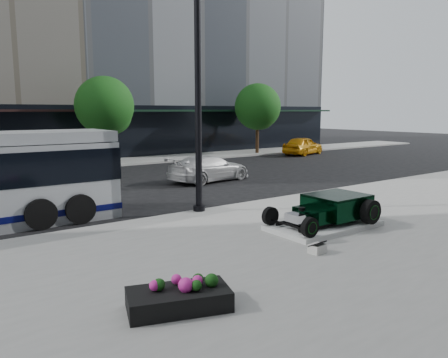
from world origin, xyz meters
TOP-DOWN VIEW (x-y plane):
  - ground at (0.00, 0.00)m, footprint 120.00×120.00m
  - sidewalk_far at (0.00, 14.00)m, footprint 70.00×4.00m
  - street_trees at (1.15, 13.07)m, footprint 29.80×3.80m
  - display_plinth at (0.30, -6.31)m, footprint 3.40×1.80m
  - hot_rod at (0.64, -6.31)m, footprint 3.22×2.00m
  - info_plaque at (-1.63, -7.79)m, footprint 0.43×0.34m
  - lamppost at (-1.49, -2.20)m, footprint 0.41×0.41m
  - flower_planter at (-5.93, -8.47)m, footprint 1.97×1.40m
  - white_sedan at (2.88, 3.61)m, footprint 4.85×2.53m
  - yellow_taxi at (16.75, 10.43)m, footprint 4.70×2.91m

SIDE VIEW (x-z plane):
  - ground at x=0.00m, z-range 0.00..0.00m
  - sidewalk_far at x=0.00m, z-range 0.00..0.12m
  - display_plinth at x=0.30m, z-range 0.12..0.27m
  - info_plaque at x=-1.63m, z-range 0.09..0.40m
  - flower_planter at x=-5.93m, z-range 0.04..0.62m
  - white_sedan at x=2.88m, z-range 0.00..1.34m
  - hot_rod at x=0.64m, z-range 0.29..1.10m
  - yellow_taxi at x=16.75m, z-range 0.00..1.49m
  - lamppost at x=-1.49m, z-range -0.16..7.33m
  - street_trees at x=1.15m, z-range 0.92..6.62m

